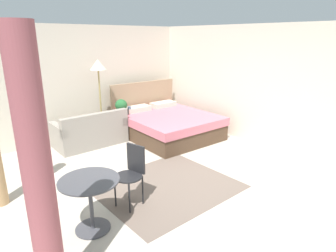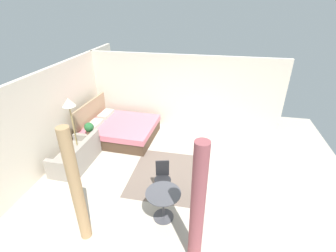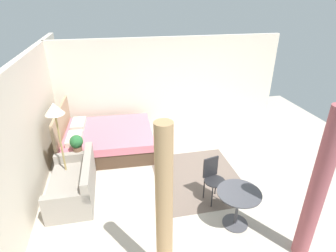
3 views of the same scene
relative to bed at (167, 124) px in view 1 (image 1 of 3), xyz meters
name	(u,v)px [view 1 (image 1 of 3)]	position (x,y,z in m)	size (l,w,h in m)	color
ground_plane	(178,182)	(-1.38, -1.92, -0.31)	(8.27, 9.53, 0.02)	#B2A899
wall_back	(85,82)	(-1.38, 1.34, 0.98)	(8.27, 0.12, 2.57)	beige
wall_right	(272,88)	(1.25, -1.92, 0.98)	(0.12, 6.53, 2.57)	beige
area_rug	(166,186)	(-1.63, -1.90, -0.30)	(2.08, 1.80, 0.01)	#66564C
bed	(167,124)	(0.00, 0.00, 0.00)	(1.96, 2.24, 1.19)	#473323
couch	(91,133)	(-1.67, 0.62, -0.03)	(1.50, 0.83, 0.77)	gray
nightstand	(126,126)	(-0.79, 0.59, -0.04)	(0.50, 0.42, 0.52)	#473323
potted_plant	(121,107)	(-0.89, 0.58, 0.45)	(0.28, 0.28, 0.41)	brown
vase	(129,111)	(-0.67, 0.59, 0.32)	(0.08, 0.08, 0.20)	slate
floor_lamp	(98,70)	(-1.29, 0.81, 1.30)	(0.36, 0.36, 1.83)	#99844C
balcony_table	(90,195)	(-3.03, -2.13, 0.18)	(0.73, 0.73, 0.68)	#3F3F44
cafe_chair_near_window	(132,170)	(-2.30, -1.96, 0.23)	(0.47, 0.47, 0.87)	black
curtain_left	(39,181)	(-3.77, -2.86, 0.91)	(0.24, 0.24, 2.43)	#994C51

